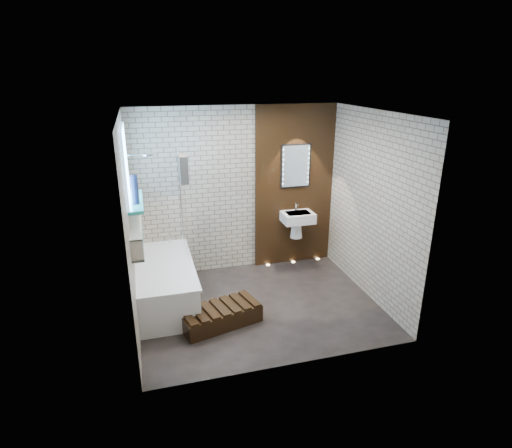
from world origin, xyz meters
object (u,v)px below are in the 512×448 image
object	(u,v)px
bathtub	(165,283)
washbasin	(297,221)
led_mirror	(296,166)
walnut_step	(220,316)
bath_screen	(183,204)

from	to	relation	value
bathtub	washbasin	size ratio (longest dim) A/B	3.00
led_mirror	walnut_step	bearing A→B (deg)	-135.33
walnut_step	led_mirror	bearing A→B (deg)	44.67
led_mirror	washbasin	bearing A→B (deg)	-90.00
led_mirror	walnut_step	distance (m)	2.67
washbasin	walnut_step	world-z (taller)	washbasin
bathtub	led_mirror	size ratio (longest dim) A/B	2.49
washbasin	led_mirror	distance (m)	0.88
bath_screen	led_mirror	size ratio (longest dim) A/B	2.00
washbasin	bath_screen	bearing A→B (deg)	-174.22
bathtub	bath_screen	size ratio (longest dim) A/B	1.24
bath_screen	led_mirror	world-z (taller)	led_mirror
led_mirror	walnut_step	size ratio (longest dim) A/B	0.69
bathtub	washbasin	xyz separation A→B (m)	(2.17, 0.62, 0.50)
led_mirror	walnut_step	xyz separation A→B (m)	(-1.55, -1.53, -1.54)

